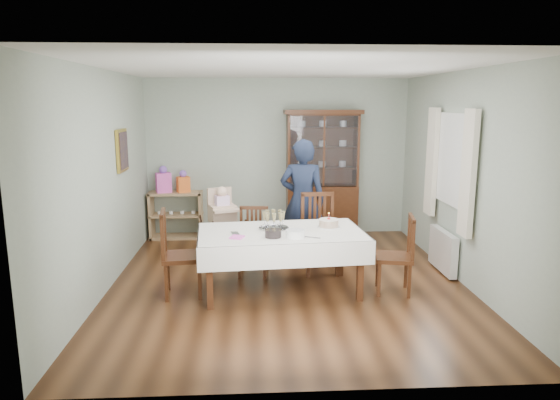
{
  "coord_description": "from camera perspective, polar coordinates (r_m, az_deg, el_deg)",
  "views": [
    {
      "loc": [
        -0.44,
        -6.14,
        2.3
      ],
      "look_at": [
        -0.09,
        0.2,
        1.05
      ],
      "focal_mm": 32.0,
      "sensor_mm": 36.0,
      "label": 1
    }
  ],
  "objects": [
    {
      "name": "window",
      "position": [
        7.01,
        19.19,
        4.37
      ],
      "size": [
        0.04,
        1.02,
        1.22
      ],
      "primitive_type": "cube",
      "color": "white",
      "rests_on": "room_shell"
    },
    {
      "name": "plate_stack_white",
      "position": [
        5.76,
        1.75,
        -3.89
      ],
      "size": [
        0.27,
        0.27,
        0.09
      ],
      "primitive_type": "cylinder",
      "rotation": [
        0.0,
        0.0,
        -0.26
      ],
      "color": "white",
      "rests_on": "dining_table"
    },
    {
      "name": "room_shell",
      "position": [
        6.71,
        0.58,
        6.04
      ],
      "size": [
        5.0,
        5.0,
        5.0
      ],
      "color": "#9EAA99",
      "rests_on": "floor"
    },
    {
      "name": "picture_frame",
      "position": [
        7.19,
        -17.6,
        5.43
      ],
      "size": [
        0.04,
        0.48,
        0.58
      ],
      "primitive_type": "cube",
      "color": "gold",
      "rests_on": "room_shell"
    },
    {
      "name": "gift_bag_orange",
      "position": [
        8.58,
        -10.99,
        1.99
      ],
      "size": [
        0.24,
        0.21,
        0.38
      ],
      "color": "orange",
      "rests_on": "sideboard"
    },
    {
      "name": "curtain_left",
      "position": [
        6.43,
        20.72,
        2.81
      ],
      "size": [
        0.07,
        0.3,
        1.55
      ],
      "primitive_type": "cube",
      "color": "silver",
      "rests_on": "room_shell"
    },
    {
      "name": "china_cabinet",
      "position": [
        8.56,
        4.82,
        3.18
      ],
      "size": [
        1.3,
        0.48,
        2.18
      ],
      "color": "#422210",
      "rests_on": "floor"
    },
    {
      "name": "chair_end_left",
      "position": [
        6.17,
        -11.2,
        -7.89
      ],
      "size": [
        0.52,
        0.52,
        1.04
      ],
      "rotation": [
        0.0,
        0.0,
        1.68
      ],
      "color": "#422210",
      "rests_on": "floor"
    },
    {
      "name": "radiator",
      "position": [
        7.22,
        18.12,
        -5.51
      ],
      "size": [
        0.1,
        0.8,
        0.55
      ],
      "primitive_type": "cube",
      "color": "white",
      "rests_on": "floor"
    },
    {
      "name": "high_chair",
      "position": [
        7.4,
        -6.56,
        -3.59
      ],
      "size": [
        0.62,
        0.62,
        1.1
      ],
      "rotation": [
        0.0,
        0.0,
        0.34
      ],
      "color": "black",
      "rests_on": "floor"
    },
    {
      "name": "champagne_tray",
      "position": [
        6.15,
        -0.72,
        -2.7
      ],
      "size": [
        0.37,
        0.37,
        0.23
      ],
      "color": "silver",
      "rests_on": "dining_table"
    },
    {
      "name": "napkin_stack",
      "position": [
        5.78,
        -4.94,
        -4.25
      ],
      "size": [
        0.18,
        0.18,
        0.02
      ],
      "primitive_type": "cube",
      "rotation": [
        0.0,
        0.0,
        -0.35
      ],
      "color": "#EF58C7",
      "rests_on": "dining_table"
    },
    {
      "name": "plate_stack_dark",
      "position": [
        5.79,
        -0.79,
        -3.83
      ],
      "size": [
        0.21,
        0.21,
        0.09
      ],
      "primitive_type": "cylinder",
      "rotation": [
        0.0,
        0.0,
        0.08
      ],
      "color": "black",
      "rests_on": "dining_table"
    },
    {
      "name": "gift_bag_pink",
      "position": [
        8.63,
        -13.17,
        2.17
      ],
      "size": [
        0.28,
        0.23,
        0.45
      ],
      "color": "#EF58C7",
      "rests_on": "sideboard"
    },
    {
      "name": "sideboard",
      "position": [
        8.73,
        -11.76,
        -1.69
      ],
      "size": [
        0.9,
        0.38,
        0.8
      ],
      "color": "tan",
      "rests_on": "floor"
    },
    {
      "name": "chair_far_right",
      "position": [
        6.88,
        4.54,
        -5.62
      ],
      "size": [
        0.51,
        0.51,
        1.07
      ],
      "rotation": [
        0.0,
        0.0,
        0.06
      ],
      "color": "#422210",
      "rests_on": "floor"
    },
    {
      "name": "curtain_right",
      "position": [
        7.57,
        16.96,
        4.2
      ],
      "size": [
        0.07,
        0.3,
        1.55
      ],
      "primitive_type": "cube",
      "color": "silver",
      "rests_on": "room_shell"
    },
    {
      "name": "woman",
      "position": [
        7.21,
        2.59,
        -0.1
      ],
      "size": [
        0.71,
        0.53,
        1.79
      ],
      "primitive_type": "imported",
      "rotation": [
        0.0,
        0.0,
        2.98
      ],
      "color": "black",
      "rests_on": "floor"
    },
    {
      "name": "cutlery",
      "position": [
        5.98,
        -5.48,
        -3.8
      ],
      "size": [
        0.14,
        0.17,
        0.01
      ],
      "primitive_type": null,
      "rotation": [
        0.0,
        0.0,
        0.23
      ],
      "color": "silver",
      "rests_on": "dining_table"
    },
    {
      "name": "cake_knife",
      "position": [
        5.79,
        3.46,
        -4.26
      ],
      "size": [
        0.24,
        0.13,
        0.01
      ],
      "primitive_type": "cube",
      "rotation": [
        0.0,
        0.0,
        -0.44
      ],
      "color": "silver",
      "rests_on": "dining_table"
    },
    {
      "name": "floor",
      "position": [
        6.57,
        0.86,
        -9.37
      ],
      "size": [
        5.0,
        5.0,
        0.0
      ],
      "primitive_type": "plane",
      "color": "#593319",
      "rests_on": "ground"
    },
    {
      "name": "chair_far_left",
      "position": [
        6.78,
        -3.08,
        -6.3
      ],
      "size": [
        0.44,
        0.44,
        0.91
      ],
      "rotation": [
        0.0,
        0.0,
        -0.1
      ],
      "color": "#422210",
      "rests_on": "floor"
    },
    {
      "name": "dining_table",
      "position": [
        6.17,
        0.11,
        -6.96
      ],
      "size": [
        2.09,
        1.31,
        0.76
      ],
      "rotation": [
        0.0,
        0.0,
        0.08
      ],
      "color": "#422210",
      "rests_on": "floor"
    },
    {
      "name": "chair_end_right",
      "position": [
        6.31,
        12.97,
        -7.77
      ],
      "size": [
        0.5,
        0.5,
        0.96
      ],
      "rotation": [
        0.0,
        0.0,
        -1.76
      ],
      "color": "#422210",
      "rests_on": "floor"
    },
    {
      "name": "birthday_cake",
      "position": [
        6.25,
        5.59,
        -2.69
      ],
      "size": [
        0.28,
        0.28,
        0.19
      ],
      "color": "white",
      "rests_on": "dining_table"
    }
  ]
}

